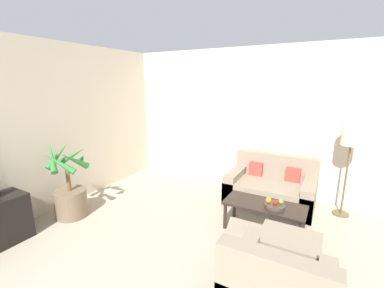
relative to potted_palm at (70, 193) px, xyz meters
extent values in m
cube|color=beige|center=(2.98, 2.50, 0.96)|extent=(8.45, 0.06, 2.70)
cylinder|color=brown|center=(0.00, 0.00, -0.17)|extent=(0.48, 0.48, 0.43)
cylinder|color=brown|center=(0.00, 0.00, 0.23)|extent=(0.06, 0.06, 0.38)
cone|color=#2D7533|center=(0.20, 0.00, 0.56)|extent=(0.10, 0.46, 0.36)
cone|color=#2D7533|center=(0.11, 0.19, 0.53)|extent=(0.47, 0.33, 0.30)
cone|color=#2D7533|center=(-0.11, 0.18, 0.54)|extent=(0.46, 0.32, 0.33)
cone|color=#2D7533|center=(-0.18, 0.00, 0.59)|extent=(0.10, 0.43, 0.40)
cone|color=#2D7533|center=(-0.09, -0.16, 0.59)|extent=(0.42, 0.30, 0.41)
cone|color=#2D7533|center=(0.10, -0.18, 0.55)|extent=(0.45, 0.32, 0.35)
cube|color=gray|center=(2.63, 1.94, -0.19)|extent=(1.43, 0.87, 0.39)
cube|color=gray|center=(2.63, 2.30, 0.21)|extent=(1.43, 0.16, 0.41)
cube|color=gray|center=(2.02, 1.94, -0.13)|extent=(0.20, 0.87, 0.51)
cube|color=gray|center=(3.25, 1.94, -0.13)|extent=(0.20, 0.87, 0.51)
cube|color=#B23D33|center=(2.31, 2.18, 0.13)|extent=(0.24, 0.12, 0.24)
cube|color=#B23D33|center=(2.95, 2.18, 0.13)|extent=(0.24, 0.12, 0.24)
cylinder|color=brown|center=(3.72, 2.11, -0.37)|extent=(0.24, 0.24, 0.03)
cylinder|color=brown|center=(3.72, 2.11, 0.20)|extent=(0.03, 0.03, 1.12)
cylinder|color=silver|center=(3.72, 2.11, 0.92)|extent=(0.28, 0.28, 0.32)
cylinder|color=black|center=(2.25, 0.84, -0.19)|extent=(0.05, 0.05, 0.39)
cylinder|color=black|center=(3.25, 0.84, -0.19)|extent=(0.05, 0.05, 0.39)
cylinder|color=black|center=(2.25, 1.23, -0.19)|extent=(0.05, 0.05, 0.39)
cylinder|color=black|center=(3.25, 1.23, -0.19)|extent=(0.05, 0.05, 0.39)
cube|color=black|center=(2.75, 1.04, 0.01)|extent=(1.09, 0.48, 0.03)
cylinder|color=#42382D|center=(2.89, 1.01, 0.05)|extent=(0.27, 0.27, 0.04)
sphere|color=red|center=(2.90, 0.99, 0.11)|extent=(0.07, 0.07, 0.07)
sphere|color=olive|center=(2.96, 1.06, 0.10)|extent=(0.07, 0.07, 0.07)
sphere|color=orange|center=(2.80, 1.01, 0.11)|extent=(0.08, 0.08, 0.08)
cube|color=gray|center=(3.20, -0.60, 0.23)|extent=(0.89, 0.16, 0.46)
cube|color=gray|center=(2.84, -0.27, -0.14)|extent=(0.16, 0.82, 0.48)
cube|color=gray|center=(3.17, 0.44, -0.19)|extent=(0.66, 0.50, 0.38)
camera|label=1|loc=(3.45, -2.31, 1.67)|focal=24.00mm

